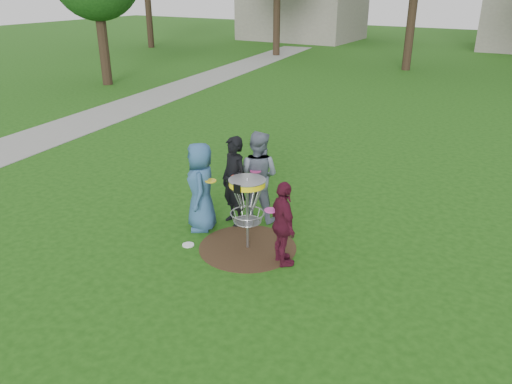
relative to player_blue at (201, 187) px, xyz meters
The scene contains 10 objects.
ground 1.50m from the player_blue, 10.52° to the right, with size 100.00×100.00×0.00m, color #19470F.
dirt_patch 1.49m from the player_blue, 10.52° to the right, with size 1.80×1.80×0.01m, color #47331E.
concrete_path 11.79m from the player_blue, 138.56° to the left, with size 2.20×40.00×0.02m, color #9E9E99.
player_blue is the anchor object (origin of this frame).
player_black 0.67m from the player_blue, 50.85° to the left, with size 0.66×0.43×1.81m, color black.
player_grey 1.18m from the player_blue, 53.18° to the left, with size 0.90×0.70×1.86m, color slate.
player_maroon 2.05m from the player_blue, 11.02° to the right, with size 0.89×0.37×1.52m, color #4F1225.
disc_on_grass 1.15m from the player_blue, 74.54° to the right, with size 0.22×0.22×0.02m, color white.
disc_golf_basket 1.22m from the player_blue, 10.55° to the right, with size 0.66×0.67×1.38m.
held_discs 0.89m from the player_blue, 10.31° to the left, with size 1.68×1.24×0.23m.
Camera 1 is at (4.27, -6.84, 4.52)m, focal length 35.00 mm.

